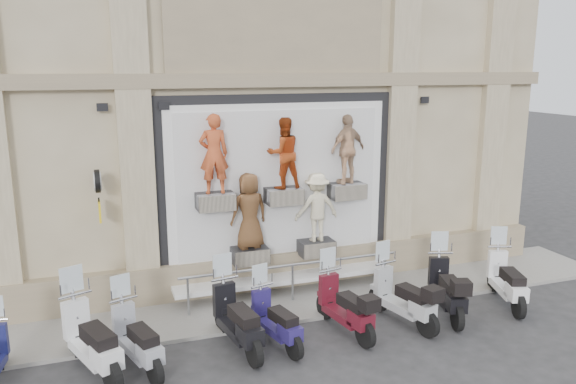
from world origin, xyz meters
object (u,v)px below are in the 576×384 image
scooter_g (403,287)px  clock_sign_bracket (98,188)px  scooter_e (276,310)px  scooter_c (136,327)px  scooter_i (508,270)px  scooter_b (90,326)px  scooter_f (345,295)px  scooter_h (447,278)px  scooter_d (237,307)px  guard_rail (293,284)px

scooter_g → clock_sign_bracket: bearing=146.5°
clock_sign_bracket → scooter_e: (2.95, -2.15, -2.09)m
scooter_c → scooter_i: bearing=-17.7°
clock_sign_bracket → scooter_b: bearing=-98.4°
clock_sign_bracket → scooter_e: size_ratio=0.58×
scooter_e → scooter_i: (5.37, 0.07, 0.09)m
clock_sign_bracket → scooter_f: 5.27m
scooter_c → scooter_e: 2.52m
scooter_e → scooter_g: size_ratio=0.90×
scooter_g → scooter_i: scooter_i is taller
scooter_c → scooter_h: scooter_h is taller
scooter_d → scooter_h: 4.53m
scooter_e → scooter_g: (2.72, 0.00, 0.08)m
scooter_b → clock_sign_bracket: bearing=60.1°
scooter_b → scooter_h: size_ratio=1.07×
scooter_d → scooter_f: scooter_d is taller
guard_rail → scooter_i: bearing=-20.0°
scooter_d → scooter_g: scooter_d is taller
guard_rail → scooter_c: 3.85m
scooter_h → clock_sign_bracket: bearing=-179.7°
clock_sign_bracket → scooter_e: bearing=-36.0°
scooter_c → scooter_g: (5.23, -0.02, 0.03)m
guard_rail → scooter_i: (4.42, -1.60, 0.33)m
clock_sign_bracket → scooter_i: 8.80m
scooter_f → scooter_e: bearing=172.6°
scooter_c → scooter_g: bearing=-18.3°
clock_sign_bracket → scooter_b: size_ratio=0.48×
scooter_d → scooter_b: bearing=171.9°
scooter_e → scooter_f: size_ratio=0.92×
scooter_c → scooter_f: (3.95, 0.02, 0.02)m
scooter_e → scooter_f: scooter_f is taller
scooter_g → scooter_i: bearing=-11.2°
scooter_d → scooter_h: (4.53, -0.04, -0.01)m
scooter_g → scooter_h: scooter_h is taller
clock_sign_bracket → scooter_i: (8.32, -2.07, -2.00)m
clock_sign_bracket → scooter_c: bearing=-78.5°
guard_rail → scooter_d: (-1.66, -1.57, 0.36)m
scooter_b → scooter_h: bearing=-21.6°
scooter_b → guard_rail: bearing=-0.7°
scooter_g → scooter_h: bearing=-9.2°
scooter_c → scooter_d: (1.80, 0.09, 0.06)m
scooter_i → scooter_d: bearing=-161.0°
clock_sign_bracket → scooter_b: clock_sign_bracket is taller
guard_rail → scooter_g: (1.77, -1.68, 0.33)m
scooter_g → scooter_f: bearing=165.5°
scooter_d → scooter_e: bearing=-17.5°
scooter_c → scooter_b: bearing=157.7°
scooter_b → scooter_g: scooter_b is taller
clock_sign_bracket → scooter_f: clock_sign_bracket is taller
scooter_c → scooter_i: scooter_i is taller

